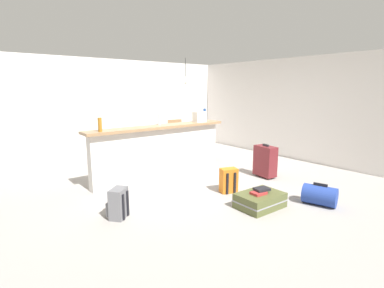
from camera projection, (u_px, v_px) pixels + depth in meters
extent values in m
cube|color=gray|center=(194.00, 179.00, 5.78)|extent=(13.00, 13.00, 0.05)
cube|color=silver|center=(123.00, 107.00, 7.88)|extent=(6.60, 0.10, 2.50)
cube|color=silver|center=(277.00, 108.00, 7.64)|extent=(0.10, 6.00, 2.50)
cube|color=silver|center=(160.00, 153.00, 5.75)|extent=(2.80, 0.20, 1.00)
cube|color=#93704C|center=(159.00, 127.00, 5.65)|extent=(2.96, 0.40, 0.05)
cylinder|color=#9E661E|center=(100.00, 125.00, 4.83)|extent=(0.07, 0.07, 0.24)
cylinder|color=silver|center=(159.00, 119.00, 5.70)|extent=(0.06, 0.06, 0.23)
cylinder|color=#284C89|center=(205.00, 115.00, 6.42)|extent=(0.06, 0.06, 0.28)
cube|color=silver|center=(199.00, 117.00, 6.24)|extent=(0.26, 0.18, 0.22)
cube|color=#332319|center=(182.00, 129.00, 7.52)|extent=(1.10, 0.80, 0.04)
cylinder|color=#332319|center=(174.00, 147.00, 7.02)|extent=(0.06, 0.06, 0.70)
cylinder|color=#332319|center=(205.00, 143.00, 7.62)|extent=(0.06, 0.06, 0.70)
cylinder|color=#332319|center=(159.00, 143.00, 7.55)|extent=(0.06, 0.06, 0.70)
cylinder|color=#332319|center=(189.00, 139.00, 8.15)|extent=(0.06, 0.06, 0.70)
cube|color=#9E754C|center=(198.00, 144.00, 7.03)|extent=(0.41, 0.41, 0.04)
cube|color=#9E754C|center=(193.00, 133.00, 7.11)|extent=(0.40, 0.04, 0.48)
cylinder|color=#9E754C|center=(197.00, 155.00, 6.85)|extent=(0.04, 0.04, 0.41)
cylinder|color=#9E754C|center=(207.00, 153.00, 7.05)|extent=(0.04, 0.04, 0.41)
cylinder|color=#9E754C|center=(188.00, 153.00, 7.09)|extent=(0.04, 0.04, 0.41)
cylinder|color=#9E754C|center=(198.00, 151.00, 7.29)|extent=(0.04, 0.04, 0.41)
cube|color=#9E754C|center=(172.00, 137.00, 8.09)|extent=(0.47, 0.47, 0.04)
cube|color=#9E754C|center=(175.00, 128.00, 7.89)|extent=(0.40, 0.11, 0.48)
cylinder|color=#9E754C|center=(175.00, 143.00, 8.35)|extent=(0.04, 0.04, 0.41)
cylinder|color=#9E754C|center=(165.00, 144.00, 8.20)|extent=(0.04, 0.04, 0.41)
cylinder|color=#9E754C|center=(180.00, 145.00, 8.07)|extent=(0.04, 0.04, 0.41)
cylinder|color=#9E754C|center=(169.00, 146.00, 7.92)|extent=(0.04, 0.04, 0.41)
cylinder|color=black|center=(185.00, 68.00, 7.25)|extent=(0.01, 0.01, 0.48)
cone|color=white|center=(185.00, 79.00, 7.30)|extent=(0.34, 0.34, 0.14)
sphere|color=white|center=(185.00, 83.00, 7.32)|extent=(0.07, 0.07, 0.07)
cube|color=#51562D|center=(260.00, 200.00, 4.35)|extent=(0.70, 0.50, 0.22)
cube|color=gray|center=(260.00, 200.00, 4.35)|extent=(0.71, 0.51, 0.02)
cube|color=#2D2D33|center=(277.00, 194.00, 4.59)|extent=(0.15, 0.18, 0.02)
cube|color=orange|center=(229.00, 180.00, 4.97)|extent=(0.32, 0.26, 0.42)
cube|color=#AB5918|center=(226.00, 183.00, 5.08)|extent=(0.23, 0.13, 0.19)
cube|color=black|center=(235.00, 183.00, 4.90)|extent=(0.04, 0.03, 0.36)
cube|color=black|center=(227.00, 184.00, 4.85)|extent=(0.04, 0.03, 0.36)
cylinder|color=#233D93|center=(320.00, 195.00, 4.44)|extent=(0.43, 0.55, 0.30)
cube|color=black|center=(321.00, 185.00, 4.41)|extent=(0.09, 0.20, 0.04)
cube|color=slate|center=(119.00, 203.00, 3.98)|extent=(0.33, 0.32, 0.42)
cube|color=#515155|center=(112.00, 208.00, 4.02)|extent=(0.21, 0.19, 0.19)
cube|color=black|center=(128.00, 203.00, 4.03)|extent=(0.04, 0.04, 0.36)
cube|color=black|center=(123.00, 207.00, 3.90)|extent=(0.04, 0.04, 0.36)
cube|color=maroon|center=(265.00, 161.00, 5.81)|extent=(0.29, 0.46, 0.60)
cylinder|color=black|center=(272.00, 178.00, 5.71)|extent=(0.04, 0.06, 0.06)
cylinder|color=black|center=(258.00, 173.00, 6.02)|extent=(0.04, 0.06, 0.06)
cube|color=#232328|center=(266.00, 145.00, 5.75)|extent=(0.06, 0.14, 0.04)
cube|color=#AD2D2D|center=(259.00, 193.00, 4.29)|extent=(0.23, 0.18, 0.04)
cube|color=black|center=(262.00, 189.00, 4.34)|extent=(0.25, 0.21, 0.04)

